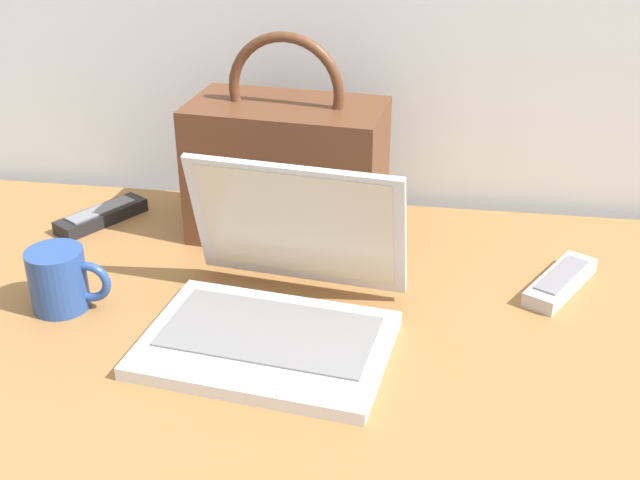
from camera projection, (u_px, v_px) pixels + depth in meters
desk at (361, 330)px, 1.11m from camera, size 1.60×0.76×0.03m
laptop at (277, 301)px, 1.06m from camera, size 0.34×0.32×0.21m
coffee_mug at (60, 279)px, 1.11m from camera, size 0.12×0.08×0.09m
remote_control_near at (561, 282)px, 1.17m from camera, size 0.12×0.16×0.02m
remote_control_far at (101, 216)px, 1.36m from camera, size 0.12×0.16×0.02m
handbag at (287, 168)px, 1.28m from camera, size 0.31×0.19×0.33m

